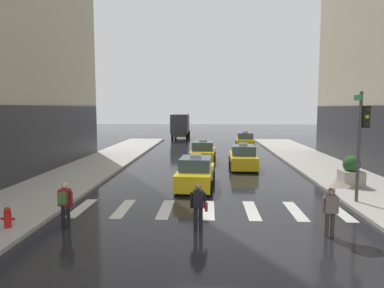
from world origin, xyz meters
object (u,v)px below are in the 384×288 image
taxi_third (203,153)px  planter_near_corner (351,172)px  taxi_lead (196,174)px  fire_hydrant (8,217)px  traffic_light_pole (362,131)px  pedestrian_with_umbrella (333,192)px  pedestrian_with_backpack (65,202)px  box_truck (181,125)px  taxi_second (243,158)px  taxi_fourth (245,141)px  pedestrian_with_handbag (199,204)px

taxi_third → planter_near_corner: size_ratio=2.87×
taxi_lead → fire_hydrant: size_ratio=6.43×
traffic_light_pole → pedestrian_with_umbrella: 5.04m
pedestrian_with_backpack → planter_near_corner: (12.57, 6.79, -0.10)m
box_truck → fire_hydrant: (-2.93, -37.40, -1.34)m
taxi_lead → pedestrian_with_umbrella: pedestrian_with_umbrella is taller
taxi_lead → taxi_third: size_ratio=1.01×
traffic_light_pole → taxi_third: (-7.06, 11.95, -2.53)m
taxi_lead → taxi_second: size_ratio=1.01×
pedestrian_with_umbrella → traffic_light_pole: bearing=57.6°
taxi_second → fire_hydrant: (-9.32, -13.34, -0.22)m
taxi_second → taxi_third: 3.90m
taxi_fourth → pedestrian_with_umbrella: (0.21, -26.09, 0.79)m
taxi_third → taxi_fourth: same height
traffic_light_pole → box_truck: bearing=107.6°
fire_hydrant → planter_near_corner: 16.12m
planter_near_corner → taxi_second: bearing=129.7°
box_truck → pedestrian_with_umbrella: box_truck is taller
fire_hydrant → taxi_fourth: bearing=67.6°
taxi_fourth → fire_hydrant: bearing=-112.4°
taxi_second → taxi_fourth: (1.44, 12.79, 0.00)m
taxi_fourth → traffic_light_pole: bearing=-82.9°
pedestrian_with_umbrella → planter_near_corner: (3.44, 7.17, -0.64)m
pedestrian_with_umbrella → box_truck: bearing=102.1°
taxi_fourth → pedestrian_with_umbrella: bearing=-89.5°
taxi_lead → taxi_fourth: bearing=76.5°
fire_hydrant → planter_near_corner: (14.42, 7.20, 0.37)m
taxi_third → taxi_fourth: size_ratio=1.00×
pedestrian_with_umbrella → pedestrian_with_backpack: size_ratio=1.18×
taxi_lead → traffic_light_pole: bearing=-23.3°
taxi_lead → planter_near_corner: taxi_lead is taller
taxi_third → taxi_fourth: 11.03m
taxi_third → pedestrian_with_handbag: size_ratio=2.79×
taxi_second → taxi_third: same height
traffic_light_pole → planter_near_corner: (0.91, 3.18, -2.38)m
traffic_light_pole → pedestrian_with_backpack: (-11.66, -3.61, -2.29)m
pedestrian_with_umbrella → planter_near_corner: 7.98m
traffic_light_pole → taxi_second: (-4.18, 9.32, -2.53)m
traffic_light_pole → taxi_fourth: bearing=97.1°
box_truck → taxi_lead: bearing=-83.8°
taxi_lead → fire_hydrant: bearing=-130.9°
traffic_light_pole → pedestrian_with_umbrella: size_ratio=2.47×
traffic_light_pole → fire_hydrant: traffic_light_pole is taller
traffic_light_pole → pedestrian_with_handbag: 8.15m
taxi_second → planter_near_corner: (5.10, -6.14, 0.15)m
pedestrian_with_backpack → pedestrian_with_umbrella: bearing=-2.4°
taxi_third → pedestrian_with_handbag: bearing=-89.6°
box_truck → pedestrian_with_handbag: bearing=-84.4°
traffic_light_pole → box_truck: traffic_light_pole is taller
taxi_third → planter_near_corner: 11.85m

